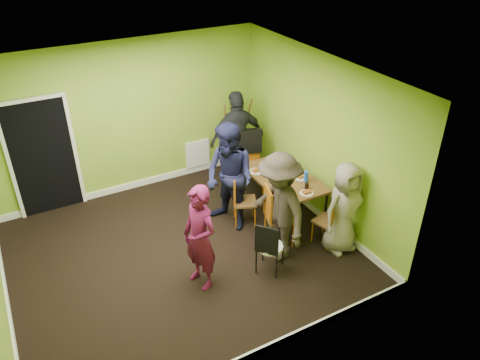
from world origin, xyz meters
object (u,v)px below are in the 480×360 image
object	(u,v)px
chair_front_end	(331,219)
person_back_end	(237,139)
dining_table	(283,180)
chair_left_far	(240,197)
chair_left_near	(275,213)
orange_bottle	(271,173)
thermos	(283,169)
chair_back_end	(249,148)
blue_bottle	(306,177)
easel	(236,137)
chair_bentwood	(269,246)
person_standing	(200,238)
person_left_near	(279,208)
person_front_end	(344,208)
person_left_far	(230,178)

from	to	relation	value
chair_front_end	person_back_end	bearing A→B (deg)	82.06
dining_table	chair_front_end	xyz separation A→B (m)	(0.20, -1.06, -0.21)
chair_left_far	chair_left_near	distance (m)	0.76
chair_front_end	orange_bottle	bearing A→B (deg)	89.71
chair_left_near	thermos	distance (m)	0.92
dining_table	chair_back_end	size ratio (longest dim) A/B	1.32
chair_back_end	blue_bottle	xyz separation A→B (m)	(0.26, -1.43, 0.04)
thermos	blue_bottle	distance (m)	0.43
easel	orange_bottle	bearing A→B (deg)	-96.56
chair_bentwood	chair_left_near	bearing A→B (deg)	101.35
chair_left_near	blue_bottle	bearing A→B (deg)	127.01
chair_left_far	chair_back_end	size ratio (longest dim) A/B	0.80
person_back_end	chair_bentwood	bearing A→B (deg)	73.84
chair_bentwood	blue_bottle	size ratio (longest dim) A/B	4.62
chair_left_near	person_standing	distance (m)	1.44
chair_left_far	person_left_near	bearing A→B (deg)	28.24
blue_bottle	orange_bottle	xyz separation A→B (m)	(-0.38, 0.47, -0.06)
chair_back_end	person_left_near	size ratio (longest dim) A/B	0.65
person_standing	person_back_end	world-z (taller)	person_back_end
chair_left_far	chair_back_end	xyz separation A→B (m)	(0.74, 1.00, 0.29)
chair_left_far	chair_back_end	world-z (taller)	chair_back_end
thermos	orange_bottle	world-z (taller)	thermos
thermos	chair_front_end	bearing A→B (deg)	-80.64
person_standing	person_back_end	xyz separation A→B (m)	(1.80, 2.25, 0.13)
chair_bentwood	person_standing	xyz separation A→B (m)	(-0.95, 0.26, 0.31)
thermos	person_front_end	world-z (taller)	person_front_end
dining_table	chair_back_end	xyz separation A→B (m)	(-0.02, 1.12, 0.11)
thermos	person_standing	world-z (taller)	person_standing
dining_table	chair_left_near	xyz separation A→B (m)	(-0.55, -0.60, -0.12)
chair_front_end	easel	distance (m)	2.81
chair_bentwood	person_back_end	distance (m)	2.68
person_back_end	chair_front_end	bearing A→B (deg)	100.70
dining_table	easel	xyz separation A→B (m)	(0.03, 1.73, 0.06)
thermos	person_front_end	bearing A→B (deg)	-78.04
person_standing	person_front_end	xyz separation A→B (m)	(2.23, -0.33, -0.04)
chair_back_end	person_left_far	size ratio (longest dim) A/B	0.62
person_standing	chair_bentwood	bearing A→B (deg)	58.03
dining_table	person_front_end	distance (m)	1.25
chair_left_near	orange_bottle	size ratio (longest dim) A/B	13.50
dining_table	person_standing	bearing A→B (deg)	-155.28
person_front_end	chair_left_near	bearing A→B (deg)	140.03
person_standing	orange_bottle	bearing A→B (deg)	104.02
easel	person_back_end	bearing A→B (deg)	-115.30
chair_left_far	thermos	distance (m)	0.86
thermos	person_left_far	world-z (taller)	person_left_far
chair_front_end	chair_left_far	bearing A→B (deg)	112.90
chair_back_end	person_left_near	bearing A→B (deg)	89.19
person_back_end	chair_back_end	bearing A→B (deg)	121.00
chair_left_near	person_front_end	distance (m)	1.05
chair_bentwood	person_back_end	size ratio (longest dim) A/B	0.48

